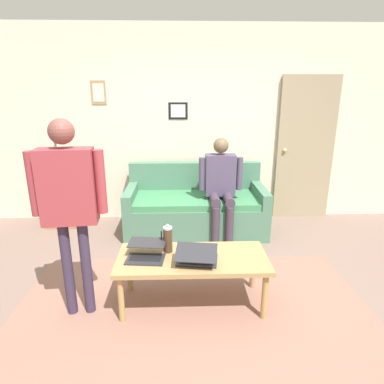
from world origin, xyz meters
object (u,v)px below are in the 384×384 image
at_px(couch, 196,208).
at_px(laptop_center, 146,253).
at_px(coffee_table, 192,262).
at_px(laptop_left, 197,257).
at_px(person_standing, 69,196).
at_px(side_shelf, 62,197).
at_px(flower_vase, 57,155).
at_px(french_press, 168,239).
at_px(person_seated, 221,183).
at_px(interior_door, 305,149).

height_order(couch, laptop_center, couch).
height_order(couch, coffee_table, couch).
distance_m(laptop_left, person_standing, 1.13).
xyz_separation_m(side_shelf, flower_vase, (-0.00, 0.00, 0.60)).
bearing_deg(french_press, laptop_center, 29.96).
distance_m(coffee_table, side_shelf, 2.56).
height_order(laptop_left, person_standing, person_standing).
relative_size(laptop_left, french_press, 1.43).
xyz_separation_m(coffee_table, laptop_center, (0.40, 0.00, 0.09)).
relative_size(coffee_table, person_seated, 1.01).
bearing_deg(laptop_center, person_standing, 8.87).
bearing_deg(couch, side_shelf, -6.65).
height_order(couch, side_shelf, couch).
height_order(interior_door, flower_vase, interior_door).
height_order(french_press, flower_vase, flower_vase).
xyz_separation_m(laptop_center, person_standing, (0.56, 0.09, 0.55)).
xyz_separation_m(interior_door, flower_vase, (3.47, 0.25, -0.01)).
bearing_deg(laptop_center, laptop_left, 167.69).
bearing_deg(interior_door, couch, 16.27).
xyz_separation_m(couch, laptop_left, (0.07, 1.74, 0.20)).
distance_m(side_shelf, flower_vase, 0.60).
relative_size(couch, french_press, 6.92).
xyz_separation_m(coffee_table, side_shelf, (1.76, -1.86, 0.00)).
height_order(couch, flower_vase, flower_vase).
distance_m(couch, side_shelf, 1.88).
xyz_separation_m(coffee_table, flower_vase, (1.76, -1.86, 0.60)).
xyz_separation_m(laptop_left, person_standing, (0.99, -0.01, 0.54)).
xyz_separation_m(interior_door, person_standing, (2.67, 2.20, 0.03)).
bearing_deg(coffee_table, interior_door, -128.93).
bearing_deg(person_standing, flower_vase, -67.69).
relative_size(interior_door, french_press, 7.75).
relative_size(interior_door, flower_vase, 4.40).
bearing_deg(side_shelf, french_press, 131.40).
xyz_separation_m(interior_door, couch, (1.61, 0.47, -0.72)).
bearing_deg(laptop_left, side_shelf, -47.45).
bearing_deg(laptop_center, french_press, -150.04).
distance_m(coffee_table, flower_vase, 2.63).
distance_m(side_shelf, person_standing, 2.20).
distance_m(laptop_center, person_standing, 0.79).
xyz_separation_m(laptop_left, french_press, (0.25, -0.20, 0.07)).
bearing_deg(laptop_left, coffee_table, -70.67).
relative_size(french_press, person_seated, 0.21).
xyz_separation_m(laptop_center, side_shelf, (1.36, -1.86, -0.09)).
xyz_separation_m(laptop_left, person_seated, (-0.37, -1.51, 0.22)).
distance_m(interior_door, french_press, 2.81).
xyz_separation_m(laptop_center, person_seated, (-0.80, -1.42, 0.22)).
bearing_deg(side_shelf, flower_vase, 174.78).
bearing_deg(laptop_left, person_seated, -103.81).
bearing_deg(side_shelf, laptop_left, 132.55).
height_order(coffee_table, laptop_left, laptop_left).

